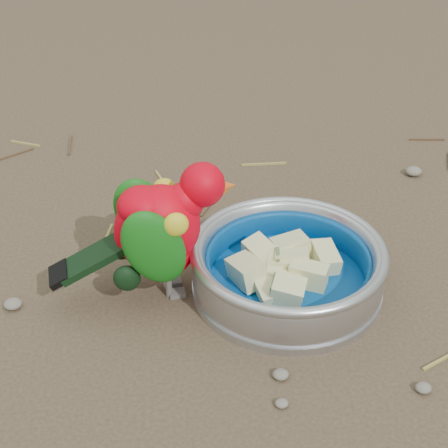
{
  "coord_description": "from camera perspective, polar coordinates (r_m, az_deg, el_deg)",
  "views": [
    {
      "loc": [
        -0.02,
        -0.58,
        0.51
      ],
      "look_at": [
        0.03,
        0.07,
        0.08
      ],
      "focal_mm": 55.0,
      "sensor_mm": 36.0,
      "label": 1
    }
  ],
  "objects": [
    {
      "name": "ground",
      "position": [
        0.77,
        -2.12,
        -7.84
      ],
      "size": [
        60.0,
        60.0,
        0.0
      ],
      "primitive_type": "plane",
      "color": "#4B3C2C"
    },
    {
      "name": "food_bowl",
      "position": [
        0.81,
        5.22,
        -5.0
      ],
      "size": [
        0.22,
        0.22,
        0.02
      ],
      "primitive_type": "cylinder",
      "color": "#B2B2BA",
      "rests_on": "ground"
    },
    {
      "name": "lory_parrot",
      "position": [
        0.76,
        -5.23,
        -1.02
      ],
      "size": [
        0.2,
        0.12,
        0.16
      ],
      "primitive_type": null,
      "rotation": [
        0.0,
        0.0,
        -1.42
      ],
      "color": "red",
      "rests_on": "ground"
    },
    {
      "name": "fruit_wedges",
      "position": [
        0.79,
        5.31,
        -3.7
      ],
      "size": [
        0.13,
        0.13,
        0.03
      ],
      "primitive_type": null,
      "color": "beige",
      "rests_on": "food_bowl"
    },
    {
      "name": "bowl_wall",
      "position": [
        0.79,
        5.33,
        -3.3
      ],
      "size": [
        0.22,
        0.22,
        0.04
      ],
      "primitive_type": null,
      "color": "#B2B2BA",
      "rests_on": "food_bowl"
    },
    {
      "name": "ground_debris",
      "position": [
        0.82,
        -3.46,
        -4.44
      ],
      "size": [
        0.9,
        0.8,
        0.01
      ],
      "primitive_type": null,
      "color": "olive",
      "rests_on": "ground"
    }
  ]
}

